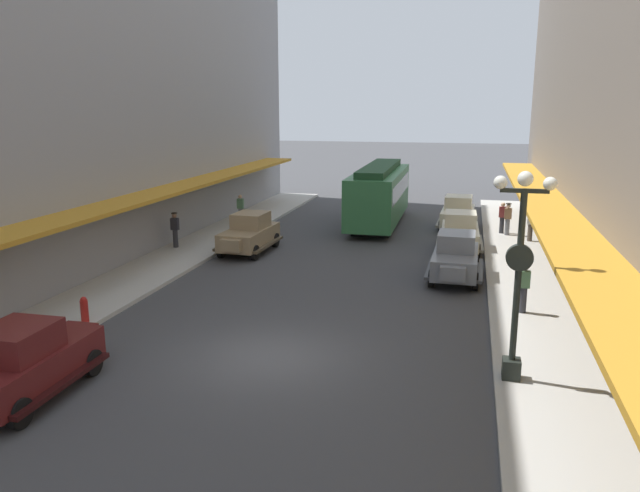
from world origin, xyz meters
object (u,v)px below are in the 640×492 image
object	(u,v)px
lamp_post_with_clock	(519,268)
parked_car_0	(456,256)
streetcar	(379,192)
pedestrian_4	(175,230)
fire_hydrant	(84,309)
pedestrian_5	(508,219)
pedestrian_3	(531,224)
parked_car_1	(458,212)
parked_car_2	(460,231)
parked_car_3	(249,232)
parked_car_4	(26,359)
pedestrian_0	(524,287)
pedestrian_2	(240,209)
pedestrian_1	(502,217)

from	to	relation	value
lamp_post_with_clock	parked_car_0	bearing A→B (deg)	99.91
streetcar	pedestrian_4	xyz separation A→B (m)	(-8.49, -8.59, -0.89)
fire_hydrant	pedestrian_5	world-z (taller)	pedestrian_5
lamp_post_with_clock	pedestrian_3	xyz separation A→B (m)	(1.82, 16.70, -2.00)
pedestrian_5	parked_car_1	bearing A→B (deg)	146.02
fire_hydrant	pedestrian_4	xyz separation A→B (m)	(-1.98, 10.17, 0.45)
pedestrian_3	parked_car_0	bearing A→B (deg)	-115.10
parked_car_2	parked_car_3	bearing A→B (deg)	-165.16
pedestrian_3	pedestrian_5	world-z (taller)	pedestrian_5
parked_car_4	pedestrian_0	world-z (taller)	parked_car_4
parked_car_2	pedestrian_2	distance (m)	12.82
pedestrian_1	pedestrian_3	xyz separation A→B (m)	(1.29, -1.69, 0.00)
lamp_post_with_clock	pedestrian_0	size ratio (longest dim) A/B	3.09
parked_car_3	streetcar	distance (m)	9.51
parked_car_1	pedestrian_2	world-z (taller)	parked_car_1
pedestrian_2	pedestrian_3	xyz separation A→B (m)	(15.73, -1.07, 0.00)
fire_hydrant	pedestrian_3	distance (m)	21.36
parked_car_3	lamp_post_with_clock	world-z (taller)	lamp_post_with_clock
parked_car_1	lamp_post_with_clock	distance (m)	19.89
pedestrian_5	parked_car_3	bearing A→B (deg)	-152.64
parked_car_4	pedestrian_5	xyz separation A→B (m)	(12.00, 21.40, 0.07)
pedestrian_1	parked_car_4	bearing A→B (deg)	-118.29
pedestrian_2	pedestrian_3	world-z (taller)	same
parked_car_0	pedestrian_1	size ratio (longest dim) A/B	2.61
parked_car_4	pedestrian_5	world-z (taller)	parked_car_4
parked_car_2	pedestrian_2	world-z (taller)	parked_car_2
pedestrian_2	fire_hydrant	bearing A→B (deg)	-86.01
pedestrian_1	parked_car_2	bearing A→B (deg)	-117.25
parked_car_1	pedestrian_2	xyz separation A→B (m)	(-12.13, -1.93, 0.05)
streetcar	pedestrian_4	distance (m)	12.11
streetcar	pedestrian_2	world-z (taller)	streetcar
parked_car_2	pedestrian_4	bearing A→B (deg)	-166.87
parked_car_1	pedestrian_5	world-z (taller)	parked_car_1
lamp_post_with_clock	pedestrian_5	bearing A→B (deg)	87.50
lamp_post_with_clock	pedestrian_5	world-z (taller)	lamp_post_with_clock
fire_hydrant	pedestrian_5	distance (m)	21.64
parked_car_2	pedestrian_0	bearing A→B (deg)	-76.26
pedestrian_5	pedestrian_3	bearing A→B (deg)	-50.84
streetcar	fire_hydrant	distance (m)	19.89
parked_car_2	pedestrian_1	distance (m)	4.58
parked_car_0	pedestrian_1	xyz separation A→B (m)	(2.16, 9.05, 0.05)
pedestrian_0	parked_car_0	bearing A→B (deg)	119.24
parked_car_2	parked_car_4	bearing A→B (deg)	-118.52
parked_car_0	parked_car_1	size ratio (longest dim) A/B	1.00
pedestrian_3	lamp_post_with_clock	bearing A→B (deg)	-96.20
parked_car_3	streetcar	xyz separation A→B (m)	(4.94, 8.07, 0.96)
parked_car_2	pedestrian_3	bearing A→B (deg)	35.14
parked_car_0	lamp_post_with_clock	distance (m)	9.70
pedestrian_1	pedestrian_4	size ratio (longest dim) A/B	0.98
parked_car_1	fire_hydrant	world-z (taller)	parked_car_1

